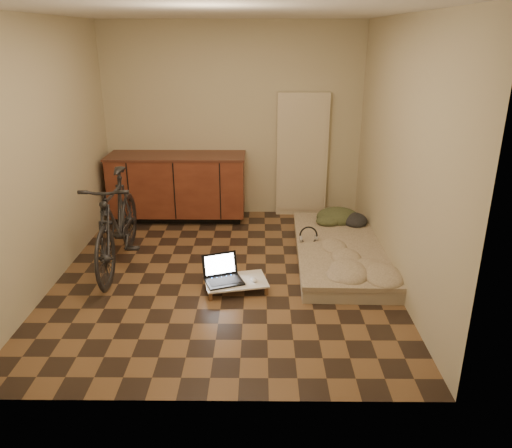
{
  "coord_description": "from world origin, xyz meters",
  "views": [
    {
      "loc": [
        0.37,
        -4.83,
        2.42
      ],
      "look_at": [
        0.33,
        0.06,
        0.55
      ],
      "focal_mm": 35.0,
      "sensor_mm": 36.0,
      "label": 1
    }
  ],
  "objects_px": {
    "lap_desk": "(236,282)",
    "laptop": "(223,276)",
    "futon": "(341,251)",
    "bicycle": "(116,217)"
  },
  "relations": [
    {
      "from": "futon",
      "to": "laptop",
      "type": "height_order",
      "value": "laptop"
    },
    {
      "from": "bicycle",
      "to": "lap_desk",
      "type": "xyz_separation_m",
      "value": [
        1.3,
        -0.53,
        -0.49
      ]
    },
    {
      "from": "lap_desk",
      "to": "laptop",
      "type": "bearing_deg",
      "value": 165.08
    },
    {
      "from": "futon",
      "to": "lap_desk",
      "type": "relative_size",
      "value": 3.12
    },
    {
      "from": "bicycle",
      "to": "futon",
      "type": "relative_size",
      "value": 0.84
    },
    {
      "from": "bicycle",
      "to": "laptop",
      "type": "relative_size",
      "value": 4.0
    },
    {
      "from": "bicycle",
      "to": "futon",
      "type": "distance_m",
      "value": 2.53
    },
    {
      "from": "lap_desk",
      "to": "laptop",
      "type": "xyz_separation_m",
      "value": [
        -0.13,
        0.01,
        0.06
      ]
    },
    {
      "from": "bicycle",
      "to": "lap_desk",
      "type": "relative_size",
      "value": 2.62
    },
    {
      "from": "bicycle",
      "to": "futon",
      "type": "xyz_separation_m",
      "value": [
        2.47,
        0.21,
        -0.49
      ]
    }
  ]
}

